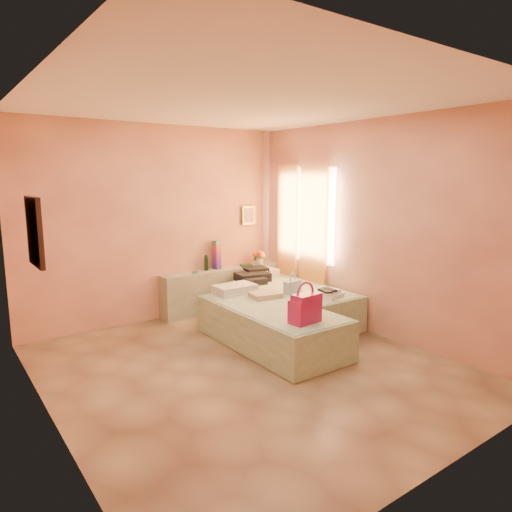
{
  "coord_description": "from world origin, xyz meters",
  "views": [
    {
      "loc": [
        -2.72,
        -3.85,
        2.06
      ],
      "look_at": [
        0.7,
        0.85,
        1.05
      ],
      "focal_mm": 32.0,
      "sensor_mm": 36.0,
      "label": 1
    }
  ],
  "objects_px": {
    "headboard_ledge": "(223,289)",
    "green_book": "(246,265)",
    "magenta_handbag": "(305,308)",
    "bed_left": "(271,326)",
    "towel_stack": "(328,293)",
    "water_bottle": "(206,263)",
    "blue_handbag": "(292,287)",
    "bed_right": "(292,303)",
    "flower_vase": "(259,256)"
  },
  "relations": [
    {
      "from": "bed_right",
      "to": "green_book",
      "type": "xyz_separation_m",
      "value": [
        -0.11,
        1.02,
        0.41
      ]
    },
    {
      "from": "water_bottle",
      "to": "magenta_handbag",
      "type": "distance_m",
      "value": 2.47
    },
    {
      "from": "water_bottle",
      "to": "magenta_handbag",
      "type": "height_order",
      "value": "water_bottle"
    },
    {
      "from": "headboard_ledge",
      "to": "bed_left",
      "type": "relative_size",
      "value": 1.02
    },
    {
      "from": "magenta_handbag",
      "to": "blue_handbag",
      "type": "relative_size",
      "value": 1.3
    },
    {
      "from": "green_book",
      "to": "magenta_handbag",
      "type": "xyz_separation_m",
      "value": [
        -0.88,
        -2.38,
        -0.0
      ]
    },
    {
      "from": "headboard_ledge",
      "to": "green_book",
      "type": "xyz_separation_m",
      "value": [
        0.42,
        -0.03,
        0.34
      ]
    },
    {
      "from": "bed_left",
      "to": "flower_vase",
      "type": "distance_m",
      "value": 2.0
    },
    {
      "from": "bed_left",
      "to": "magenta_handbag",
      "type": "height_order",
      "value": "magenta_handbag"
    },
    {
      "from": "green_book",
      "to": "magenta_handbag",
      "type": "height_order",
      "value": "magenta_handbag"
    },
    {
      "from": "bed_right",
      "to": "water_bottle",
      "type": "relative_size",
      "value": 8.72
    },
    {
      "from": "bed_right",
      "to": "flower_vase",
      "type": "distance_m",
      "value": 1.13
    },
    {
      "from": "green_book",
      "to": "bed_left",
      "type": "bearing_deg",
      "value": -93.73
    },
    {
      "from": "bed_right",
      "to": "towel_stack",
      "type": "relative_size",
      "value": 5.71
    },
    {
      "from": "bed_left",
      "to": "towel_stack",
      "type": "relative_size",
      "value": 5.71
    },
    {
      "from": "green_book",
      "to": "towel_stack",
      "type": "height_order",
      "value": "green_book"
    },
    {
      "from": "headboard_ledge",
      "to": "magenta_handbag",
      "type": "distance_m",
      "value": 2.47
    },
    {
      "from": "bed_right",
      "to": "magenta_handbag",
      "type": "height_order",
      "value": "magenta_handbag"
    },
    {
      "from": "flower_vase",
      "to": "towel_stack",
      "type": "relative_size",
      "value": 0.82
    },
    {
      "from": "green_book",
      "to": "flower_vase",
      "type": "xyz_separation_m",
      "value": [
        0.24,
        -0.04,
        0.13
      ]
    },
    {
      "from": "flower_vase",
      "to": "headboard_ledge",
      "type": "bearing_deg",
      "value": 173.74
    },
    {
      "from": "headboard_ledge",
      "to": "green_book",
      "type": "relative_size",
      "value": 11.51
    },
    {
      "from": "green_book",
      "to": "blue_handbag",
      "type": "distance_m",
      "value": 1.32
    },
    {
      "from": "water_bottle",
      "to": "headboard_ledge",
      "type": "bearing_deg",
      "value": -10.53
    },
    {
      "from": "blue_handbag",
      "to": "towel_stack",
      "type": "height_order",
      "value": "blue_handbag"
    },
    {
      "from": "green_book",
      "to": "magenta_handbag",
      "type": "bearing_deg",
      "value": -88.51
    },
    {
      "from": "blue_handbag",
      "to": "headboard_ledge",
      "type": "bearing_deg",
      "value": 88.02
    },
    {
      "from": "green_book",
      "to": "blue_handbag",
      "type": "xyz_separation_m",
      "value": [
        -0.14,
        -1.31,
        -0.08
      ]
    },
    {
      "from": "magenta_handbag",
      "to": "blue_handbag",
      "type": "bearing_deg",
      "value": 49.97
    },
    {
      "from": "green_book",
      "to": "flower_vase",
      "type": "bearing_deg",
      "value": 11.51
    },
    {
      "from": "flower_vase",
      "to": "magenta_handbag",
      "type": "distance_m",
      "value": 2.59
    },
    {
      "from": "bed_left",
      "to": "blue_handbag",
      "type": "xyz_separation_m",
      "value": [
        0.65,
        0.36,
        0.34
      ]
    },
    {
      "from": "water_bottle",
      "to": "blue_handbag",
      "type": "height_order",
      "value": "water_bottle"
    },
    {
      "from": "headboard_ledge",
      "to": "magenta_handbag",
      "type": "height_order",
      "value": "magenta_handbag"
    },
    {
      "from": "bed_right",
      "to": "green_book",
      "type": "relative_size",
      "value": 11.23
    },
    {
      "from": "blue_handbag",
      "to": "towel_stack",
      "type": "xyz_separation_m",
      "value": [
        0.24,
        -0.45,
        -0.04
      ]
    },
    {
      "from": "headboard_ledge",
      "to": "bed_left",
      "type": "bearing_deg",
      "value": -102.44
    },
    {
      "from": "bed_right",
      "to": "blue_handbag",
      "type": "relative_size",
      "value": 7.53
    },
    {
      "from": "headboard_ledge",
      "to": "water_bottle",
      "type": "relative_size",
      "value": 8.94
    },
    {
      "from": "headboard_ledge",
      "to": "blue_handbag",
      "type": "height_order",
      "value": "blue_handbag"
    },
    {
      "from": "bed_left",
      "to": "towel_stack",
      "type": "bearing_deg",
      "value": -5.22
    },
    {
      "from": "bed_left",
      "to": "green_book",
      "type": "xyz_separation_m",
      "value": [
        0.79,
        1.67,
        0.41
      ]
    },
    {
      "from": "flower_vase",
      "to": "magenta_handbag",
      "type": "bearing_deg",
      "value": -115.47
    },
    {
      "from": "bed_left",
      "to": "blue_handbag",
      "type": "distance_m",
      "value": 0.81
    },
    {
      "from": "headboard_ledge",
      "to": "bed_right",
      "type": "distance_m",
      "value": 1.18
    },
    {
      "from": "bed_right",
      "to": "bed_left",
      "type": "bearing_deg",
      "value": -143.52
    },
    {
      "from": "bed_left",
      "to": "blue_handbag",
      "type": "relative_size",
      "value": 7.53
    },
    {
      "from": "bed_right",
      "to": "green_book",
      "type": "bearing_deg",
      "value": 96.52
    },
    {
      "from": "headboard_ledge",
      "to": "water_bottle",
      "type": "xyz_separation_m",
      "value": [
        -0.27,
        0.05,
        0.44
      ]
    },
    {
      "from": "water_bottle",
      "to": "blue_handbag",
      "type": "xyz_separation_m",
      "value": [
        0.54,
        -1.39,
        -0.18
      ]
    }
  ]
}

